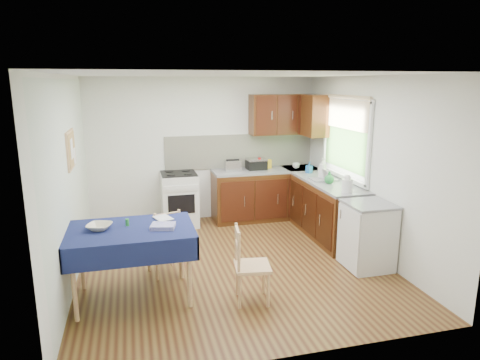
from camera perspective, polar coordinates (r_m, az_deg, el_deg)
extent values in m
plane|color=#472513|center=(5.94, -1.02, -11.05)|extent=(4.20, 4.20, 0.00)
cube|color=white|center=(5.42, -1.13, 13.86)|extent=(4.00, 4.20, 0.02)
cube|color=white|center=(7.57, -4.77, 4.08)|extent=(4.00, 0.02, 2.50)
cube|color=white|center=(3.61, 6.73, -6.00)|extent=(4.00, 0.02, 2.50)
cube|color=silver|center=(5.45, -21.97, -0.33)|extent=(0.02, 4.20, 2.50)
cube|color=white|center=(6.30, 16.91, 1.75)|extent=(0.02, 4.20, 2.50)
cube|color=#341B09|center=(7.70, 3.46, -1.99)|extent=(1.90, 0.60, 0.86)
cube|color=#341B09|center=(6.91, 11.55, -3.99)|extent=(0.60, 1.70, 0.86)
cube|color=slate|center=(7.60, 3.50, 1.29)|extent=(1.90, 0.60, 0.04)
cube|color=slate|center=(6.79, 11.72, -0.36)|extent=(0.60, 1.70, 0.04)
cube|color=slate|center=(7.82, 8.04, 1.52)|extent=(0.60, 0.60, 0.04)
cube|color=white|center=(7.70, 0.04, 3.89)|extent=(2.70, 0.02, 0.60)
cube|color=#341B09|center=(7.69, 5.83, 8.70)|extent=(1.20, 0.35, 0.70)
cube|color=#341B09|center=(7.46, 10.06, 8.44)|extent=(0.35, 0.50, 0.70)
cube|color=silver|center=(7.38, -8.08, -2.60)|extent=(0.60, 0.60, 0.90)
cube|color=black|center=(7.27, -8.20, 0.86)|extent=(0.58, 0.58, 0.02)
cube|color=black|center=(7.09, -7.80, -3.24)|extent=(0.44, 0.01, 0.32)
cube|color=#345D26|center=(6.86, 13.93, 4.92)|extent=(0.01, 1.40, 0.85)
cube|color=silver|center=(6.79, 14.11, 10.35)|extent=(0.04, 1.48, 0.06)
cube|color=silver|center=(6.94, 13.57, 0.42)|extent=(0.04, 1.48, 0.06)
cube|color=beige|center=(6.80, 13.90, 8.51)|extent=(0.02, 1.36, 0.44)
cube|color=silver|center=(5.92, 16.63, -7.26)|extent=(0.55, 0.58, 0.85)
cube|color=slate|center=(5.78, 16.92, -3.11)|extent=(0.58, 0.60, 0.03)
cube|color=tan|center=(5.68, -21.65, 3.80)|extent=(0.02, 0.62, 0.47)
cube|color=#A18143|center=(5.68, -21.50, 3.81)|extent=(0.01, 0.56, 0.41)
cube|color=white|center=(5.60, -21.51, 3.89)|extent=(0.00, 0.18, 0.24)
cube|color=white|center=(5.81, -21.19, 3.02)|extent=(0.00, 0.15, 0.20)
cube|color=#101F42|center=(4.91, -14.34, -6.43)|extent=(1.33, 0.89, 0.03)
cube|color=#101F42|center=(4.52, -14.21, -9.69)|extent=(1.37, 0.02, 0.26)
cube|color=#101F42|center=(5.38, -14.31, -6.01)|extent=(1.37, 0.02, 0.26)
cube|color=#101F42|center=(5.00, -22.12, -8.05)|extent=(0.02, 0.93, 0.26)
cube|color=#101F42|center=(4.99, -6.41, -7.19)|extent=(0.02, 0.93, 0.26)
cylinder|color=tan|center=(4.77, -21.26, -12.95)|extent=(0.05, 0.05, 0.80)
cylinder|color=tan|center=(4.76, -6.77, -12.17)|extent=(0.05, 0.05, 0.80)
cylinder|color=tan|center=(5.43, -20.41, -9.64)|extent=(0.05, 0.05, 0.80)
cylinder|color=tan|center=(5.42, -7.84, -8.95)|extent=(0.05, 0.05, 0.80)
cube|color=tan|center=(5.60, -10.15, -8.22)|extent=(0.48, 0.48, 0.04)
cube|color=tan|center=(5.35, -9.65, -5.59)|extent=(0.34, 0.13, 0.27)
cylinder|color=tan|center=(5.86, -9.19, -9.36)|extent=(0.03, 0.03, 0.41)
cylinder|color=tan|center=(5.77, -12.10, -9.88)|extent=(0.03, 0.03, 0.41)
cylinder|color=tan|center=(5.60, -7.98, -10.43)|extent=(0.03, 0.03, 0.41)
cylinder|color=tan|center=(5.50, -11.01, -11.00)|extent=(0.03, 0.03, 0.41)
cube|color=tan|center=(4.84, 1.66, -11.45)|extent=(0.44, 0.44, 0.04)
cube|color=tan|center=(4.70, -0.34, -7.96)|extent=(0.08, 0.35, 0.28)
cylinder|color=tan|center=(4.82, 3.80, -14.36)|extent=(0.03, 0.03, 0.41)
cylinder|color=tan|center=(5.09, 3.20, -12.76)|extent=(0.03, 0.03, 0.41)
cylinder|color=tan|center=(4.78, -0.03, -14.57)|extent=(0.03, 0.03, 0.41)
cylinder|color=tan|center=(5.06, -0.40, -12.93)|extent=(0.03, 0.03, 0.41)
cube|color=silver|center=(7.40, -1.00, 1.92)|extent=(0.28, 0.17, 0.19)
cube|color=black|center=(7.38, -1.01, 2.72)|extent=(0.23, 0.02, 0.02)
cube|color=black|center=(7.58, 2.19, 2.03)|extent=(0.33, 0.29, 0.16)
cube|color=silver|center=(7.56, 2.20, 2.78)|extent=(0.33, 0.29, 0.03)
cylinder|color=#AC0E0D|center=(7.48, 2.62, 2.15)|extent=(0.05, 0.05, 0.22)
cube|color=yellow|center=(7.68, 3.74, 2.17)|extent=(0.12, 0.08, 0.16)
cube|color=gray|center=(6.89, 11.09, 0.10)|extent=(0.40, 0.30, 0.02)
cylinder|color=silver|center=(6.87, 11.12, 0.79)|extent=(0.05, 0.19, 0.19)
cylinder|color=silver|center=(6.17, 14.09, -0.75)|extent=(0.15, 0.15, 0.19)
sphere|color=silver|center=(6.15, 14.15, 0.27)|extent=(0.09, 0.09, 0.09)
imported|color=silver|center=(7.71, 7.48, 1.92)|extent=(0.14, 0.14, 0.10)
imported|color=silver|center=(6.93, 10.96, 1.50)|extent=(0.17, 0.17, 0.33)
imported|color=#1D5FA9|center=(7.35, 9.20, 1.67)|extent=(0.12, 0.11, 0.19)
imported|color=#227C37|center=(6.64, 11.82, 0.34)|extent=(0.20, 0.20, 0.19)
imported|color=beige|center=(4.95, -18.24, -5.93)|extent=(0.33, 0.33, 0.06)
imported|color=white|center=(5.11, -11.12, -5.21)|extent=(0.25, 0.29, 0.02)
cylinder|color=#248731|center=(4.99, -14.80, -5.48)|extent=(0.04, 0.04, 0.08)
cube|color=#2E2A9B|center=(4.83, -10.23, -6.08)|extent=(0.30, 0.26, 0.05)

